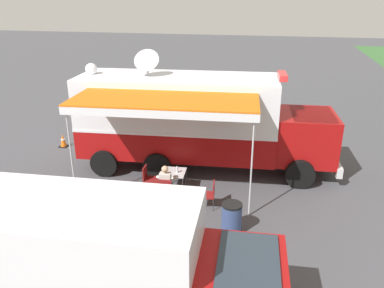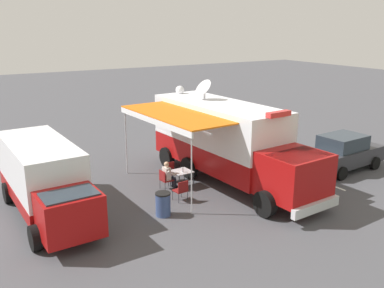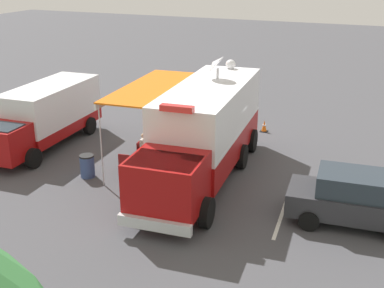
{
  "view_description": "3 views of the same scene",
  "coord_description": "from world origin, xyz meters",
  "px_view_note": "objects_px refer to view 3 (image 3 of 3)",
  "views": [
    {
      "loc": [
        13.5,
        3.38,
        6.32
      ],
      "look_at": [
        1.13,
        0.78,
        1.39
      ],
      "focal_mm": 36.47,
      "sensor_mm": 36.0,
      "label": 1
    },
    {
      "loc": [
        10.53,
        15.54,
        6.89
      ],
      "look_at": [
        1.25,
        -0.23,
        1.69
      ],
      "focal_mm": 39.38,
      "sensor_mm": 36.0,
      "label": 2
    },
    {
      "loc": [
        -6.47,
        17.44,
        8.12
      ],
      "look_at": [
        0.58,
        0.4,
        1.14
      ],
      "focal_mm": 46.4,
      "sensor_mm": 36.0,
      "label": 3
    }
  ],
  "objects_px": {
    "command_truck": "(203,129)",
    "traffic_cone": "(264,126)",
    "folding_chair_at_table": "(142,149)",
    "folding_chair_beside_table": "(165,146)",
    "folding_chair_spare_by_truck": "(125,162)",
    "folding_table": "(158,149)",
    "seated_responder": "(146,147)",
    "trash_bin": "(87,166)",
    "car_behind_truck": "(353,199)",
    "support_truck": "(45,116)",
    "water_bottle": "(156,147)"
  },
  "relations": [
    {
      "from": "water_bottle",
      "to": "folding_chair_spare_by_truck",
      "type": "bearing_deg",
      "value": 58.79
    },
    {
      "from": "command_truck",
      "to": "folding_chair_spare_by_truck",
      "type": "xyz_separation_m",
      "value": [
        2.91,
        0.97,
        -1.43
      ]
    },
    {
      "from": "folding_chair_at_table",
      "to": "trash_bin",
      "type": "xyz_separation_m",
      "value": [
        1.22,
        2.26,
        -0.06
      ]
    },
    {
      "from": "folding_chair_at_table",
      "to": "support_truck",
      "type": "xyz_separation_m",
      "value": [
        4.92,
        -0.05,
        0.87
      ]
    },
    {
      "from": "command_truck",
      "to": "trash_bin",
      "type": "xyz_separation_m",
      "value": [
        4.15,
        1.79,
        -1.49
      ]
    },
    {
      "from": "trash_bin",
      "to": "support_truck",
      "type": "relative_size",
      "value": 0.13
    },
    {
      "from": "folding_chair_spare_by_truck",
      "to": "support_truck",
      "type": "height_order",
      "value": "support_truck"
    },
    {
      "from": "folding_chair_beside_table",
      "to": "folding_table",
      "type": "bearing_deg",
      "value": 96.22
    },
    {
      "from": "folding_chair_beside_table",
      "to": "car_behind_truck",
      "type": "bearing_deg",
      "value": 160.47
    },
    {
      "from": "folding_chair_spare_by_truck",
      "to": "water_bottle",
      "type": "bearing_deg",
      "value": -121.21
    },
    {
      "from": "water_bottle",
      "to": "traffic_cone",
      "type": "bearing_deg",
      "value": -117.36
    },
    {
      "from": "water_bottle",
      "to": "support_truck",
      "type": "distance_m",
      "value": 5.71
    },
    {
      "from": "command_truck",
      "to": "traffic_cone",
      "type": "relative_size",
      "value": 16.62
    },
    {
      "from": "folding_chair_beside_table",
      "to": "command_truck",
      "type": "bearing_deg",
      "value": 150.78
    },
    {
      "from": "water_bottle",
      "to": "trash_bin",
      "type": "xyz_separation_m",
      "value": [
        1.99,
        2.05,
        -0.38
      ]
    },
    {
      "from": "folding_chair_beside_table",
      "to": "support_truck",
      "type": "height_order",
      "value": "support_truck"
    },
    {
      "from": "folding_chair_at_table",
      "to": "traffic_cone",
      "type": "xyz_separation_m",
      "value": [
        -3.81,
        -5.67,
        -0.23
      ]
    },
    {
      "from": "folding_table",
      "to": "seated_responder",
      "type": "height_order",
      "value": "seated_responder"
    },
    {
      "from": "command_truck",
      "to": "water_bottle",
      "type": "height_order",
      "value": "command_truck"
    },
    {
      "from": "seated_responder",
      "to": "folding_chair_beside_table",
      "type": "bearing_deg",
      "value": -124.32
    },
    {
      "from": "trash_bin",
      "to": "folding_chair_at_table",
      "type": "bearing_deg",
      "value": -118.35
    },
    {
      "from": "folding_chair_at_table",
      "to": "car_behind_truck",
      "type": "xyz_separation_m",
      "value": [
        -8.73,
        2.07,
        0.37
      ]
    },
    {
      "from": "trash_bin",
      "to": "car_behind_truck",
      "type": "bearing_deg",
      "value": -178.9
    },
    {
      "from": "folding_table",
      "to": "water_bottle",
      "type": "bearing_deg",
      "value": 75.49
    },
    {
      "from": "seated_responder",
      "to": "water_bottle",
      "type": "bearing_deg",
      "value": 158.65
    },
    {
      "from": "folding_chair_beside_table",
      "to": "car_behind_truck",
      "type": "height_order",
      "value": "car_behind_truck"
    },
    {
      "from": "command_truck",
      "to": "folding_chair_beside_table",
      "type": "distance_m",
      "value": 2.92
    },
    {
      "from": "folding_chair_at_table",
      "to": "seated_responder",
      "type": "relative_size",
      "value": 0.7
    },
    {
      "from": "traffic_cone",
      "to": "support_truck",
      "type": "relative_size",
      "value": 0.08
    },
    {
      "from": "seated_responder",
      "to": "folding_table",
      "type": "bearing_deg",
      "value": 171.63
    },
    {
      "from": "seated_responder",
      "to": "support_truck",
      "type": "distance_m",
      "value": 5.16
    },
    {
      "from": "water_bottle",
      "to": "folding_chair_spare_by_truck",
      "type": "relative_size",
      "value": 0.26
    },
    {
      "from": "seated_responder",
      "to": "trash_bin",
      "type": "xyz_separation_m",
      "value": [
        1.41,
        2.28,
        -0.2
      ]
    },
    {
      "from": "command_truck",
      "to": "trash_bin",
      "type": "height_order",
      "value": "command_truck"
    },
    {
      "from": "folding_chair_spare_by_truck",
      "to": "support_truck",
      "type": "relative_size",
      "value": 0.13
    },
    {
      "from": "folding_table",
      "to": "folding_chair_beside_table",
      "type": "height_order",
      "value": "folding_chair_beside_table"
    },
    {
      "from": "command_truck",
      "to": "seated_responder",
      "type": "distance_m",
      "value": 3.07
    },
    {
      "from": "folding_table",
      "to": "seated_responder",
      "type": "distance_m",
      "value": 0.62
    },
    {
      "from": "water_bottle",
      "to": "car_behind_truck",
      "type": "distance_m",
      "value": 8.18
    },
    {
      "from": "command_truck",
      "to": "folding_chair_at_table",
      "type": "height_order",
      "value": "command_truck"
    },
    {
      "from": "command_truck",
      "to": "folding_table",
      "type": "xyz_separation_m",
      "value": [
        2.13,
        -0.4,
        -1.27
      ]
    },
    {
      "from": "folding_table",
      "to": "folding_chair_beside_table",
      "type": "bearing_deg",
      "value": -83.78
    },
    {
      "from": "folding_table",
      "to": "folding_chair_spare_by_truck",
      "type": "height_order",
      "value": "folding_chair_spare_by_truck"
    },
    {
      "from": "command_truck",
      "to": "traffic_cone",
      "type": "bearing_deg",
      "value": -98.1
    },
    {
      "from": "folding_chair_at_table",
      "to": "folding_chair_beside_table",
      "type": "bearing_deg",
      "value": -132.44
    },
    {
      "from": "folding_chair_spare_by_truck",
      "to": "trash_bin",
      "type": "xyz_separation_m",
      "value": [
        1.24,
        0.82,
        -0.06
      ]
    },
    {
      "from": "folding_chair_at_table",
      "to": "folding_chair_beside_table",
      "type": "xyz_separation_m",
      "value": [
        -0.71,
        -0.77,
        0.0
      ]
    },
    {
      "from": "folding_table",
      "to": "seated_responder",
      "type": "xyz_separation_m",
      "value": [
        0.61,
        -0.09,
        -0.02
      ]
    },
    {
      "from": "water_bottle",
      "to": "support_truck",
      "type": "xyz_separation_m",
      "value": [
        5.68,
        -0.27,
        0.55
      ]
    },
    {
      "from": "seated_responder",
      "to": "support_truck",
      "type": "relative_size",
      "value": 0.18
    }
  ]
}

